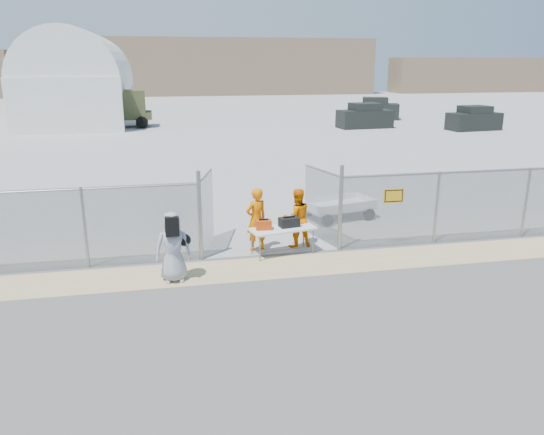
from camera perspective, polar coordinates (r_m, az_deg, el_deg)
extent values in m
plane|color=#585555|center=(13.34, 1.73, -6.93)|extent=(160.00, 160.00, 0.00)
cube|color=#A1A1A1|center=(54.24, -8.62, 10.64)|extent=(160.00, 80.00, 0.01)
cube|color=tan|center=(14.23, 0.81, -5.34)|extent=(44.00, 1.60, 0.01)
cube|color=#C13F0D|center=(14.77, -0.92, -0.78)|extent=(0.44, 0.30, 0.27)
cube|color=black|center=(15.01, 1.85, -0.50)|extent=(0.61, 0.43, 0.27)
imported|color=orange|center=(15.21, -1.71, -0.22)|extent=(0.80, 0.68, 1.86)
imported|color=orange|center=(15.54, 2.68, -0.06)|extent=(0.93, 0.76, 1.76)
imported|color=#9496A2|center=(13.30, -10.60, -3.13)|extent=(0.89, 0.59, 1.79)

